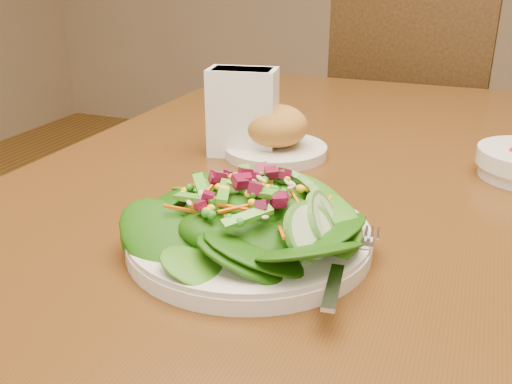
# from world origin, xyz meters

# --- Properties ---
(dining_table) EXTENTS (0.90, 1.40, 0.75)m
(dining_table) POSITION_xyz_m (0.00, 0.00, 0.65)
(dining_table) COLOR #482F10
(dining_table) RESTS_ON ground_plane
(chair_far) EXTENTS (0.49, 0.49, 0.96)m
(chair_far) POSITION_xyz_m (-0.01, 0.94, 0.51)
(chair_far) COLOR #472D14
(chair_far) RESTS_ON ground_plane
(salad_plate) EXTENTS (0.27, 0.26, 0.08)m
(salad_plate) POSITION_xyz_m (-0.03, -0.23, 0.78)
(salad_plate) COLOR silver
(salad_plate) RESTS_ON dining_table
(bread_plate) EXTENTS (0.16, 0.16, 0.08)m
(bread_plate) POSITION_xyz_m (-0.12, 0.06, 0.78)
(bread_plate) COLOR silver
(bread_plate) RESTS_ON dining_table
(napkin_holder) EXTENTS (0.11, 0.07, 0.13)m
(napkin_holder) POSITION_xyz_m (-0.17, 0.05, 0.82)
(napkin_holder) COLOR white
(napkin_holder) RESTS_ON dining_table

